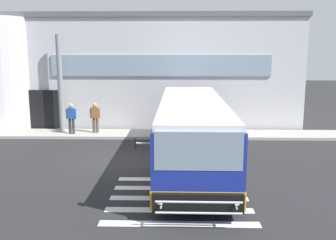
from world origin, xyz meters
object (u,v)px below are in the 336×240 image
passenger_by_doorway (95,116)px  bus_main_foreground (192,133)px  entry_support_column (60,83)px  safety_bollard_yellow (193,132)px  passenger_near_column (71,116)px

passenger_by_doorway → bus_main_foreground: bearing=-46.5°
entry_support_column → bus_main_foreground: bearing=-39.9°
bus_main_foreground → safety_bollard_yellow: size_ratio=12.56×
passenger_near_column → passenger_by_doorway: (1.24, 0.28, -0.03)m
passenger_near_column → passenger_by_doorway: 1.27m
entry_support_column → safety_bollard_yellow: 7.97m
entry_support_column → safety_bollard_yellow: entry_support_column is taller
entry_support_column → passenger_by_doorway: entry_support_column is taller
bus_main_foreground → safety_bollard_yellow: bus_main_foreground is taller
passenger_by_doorway → safety_bollard_yellow: size_ratio=1.86×
entry_support_column → bus_main_foreground: 9.45m
entry_support_column → safety_bollard_yellow: (7.39, -1.80, -2.40)m
entry_support_column → passenger_by_doorway: (2.04, -0.60, -1.77)m
bus_main_foreground → passenger_near_column: 8.15m
passenger_near_column → safety_bollard_yellow: (6.58, -0.92, -0.66)m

